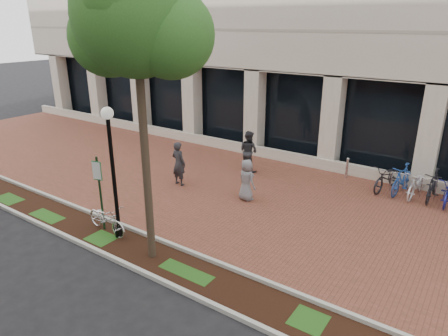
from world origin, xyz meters
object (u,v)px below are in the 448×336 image
Objects in this scene: street_tree at (138,24)px; parking_sign at (99,185)px; locked_bicycle at (107,219)px; bollard at (347,168)px; bike_rack_cluster at (433,186)px; pedestrian_right at (247,180)px; lamppost at (113,167)px; pedestrian_left at (179,164)px; pedestrian_mid at (248,151)px.

parking_sign is at bearing 174.73° from street_tree.
locked_bicycle is (0.23, -0.04, -1.11)m from parking_sign.
bollard is 3.40m from bike_rack_cluster.
lamppost is at bearing 88.03° from pedestrian_right.
pedestrian_left is (-2.92, 4.55, -5.40)m from street_tree.
bollard is at bearing -135.53° from pedestrian_left.
lamppost is 4.72m from pedestrian_left.
parking_sign is 12.03m from bike_rack_cluster.
pedestrian_right is (2.36, 4.66, 0.32)m from locked_bicycle.
parking_sign reaches higher than pedestrian_left.
pedestrian_left is at bearing 73.59° from pedestrian_mid.
pedestrian_right is (3.07, 0.29, -0.12)m from pedestrian_left.
parking_sign is at bearing 80.43° from pedestrian_right.
pedestrian_mid reaches higher than pedestrian_right.
locked_bicycle is (-2.21, 0.19, -5.84)m from street_tree.
lamppost reaches higher than bike_rack_cluster.
lamppost reaches higher than pedestrian_right.
pedestrian_mid is at bearing 100.58° from street_tree.
locked_bicycle is 5.23m from pedestrian_right.
bollard is (2.41, 4.34, -0.32)m from pedestrian_right.
street_tree reaches higher than pedestrian_left.
locked_bicycle reaches higher than bollard.
bike_rack_cluster reaches higher than locked_bicycle.
street_tree is 5.00× the size of pedestrian_right.
lamppost is at bearing -82.16° from locked_bicycle.
street_tree is at bearing -89.97° from locked_bicycle.
lamppost is at bearing -125.95° from bike_rack_cluster.
locked_bicycle is 0.98× the size of pedestrian_left.
bike_rack_cluster is at bearing 32.38° from parking_sign.
lamppost is 0.52× the size of street_tree.
bike_rack_cluster is at bearing -38.58° from locked_bicycle.
pedestrian_right is 7.02m from bike_rack_cluster.
parking_sign is at bearing -119.17° from bollard.
locked_bicycle is at bearing 103.59° from pedestrian_left.
locked_bicycle is at bearing 82.88° from pedestrian_right.
lamppost reaches higher than pedestrian_left.
lamppost is at bearing 172.84° from street_tree.
bike_rack_cluster is (7.63, 8.59, -1.78)m from lamppost.
pedestrian_right is 0.37× the size of bike_rack_cluster.
street_tree reaches higher than locked_bicycle.
street_tree reaches higher than lamppost.
parking_sign is at bearing 85.23° from locked_bicycle.
pedestrian_right is 1.71× the size of bollard.
pedestrian_left reaches higher than locked_bicycle.
lamppost is 2.58× the size of pedestrian_right.
bollard is at bearing -99.30° from pedestrian_right.
street_tree is at bearing 110.82° from pedestrian_mid.
pedestrian_mid is at bearing -112.37° from pedestrian_left.
pedestrian_left is at bearing 83.09° from parking_sign.
pedestrian_left is at bearing -139.80° from bollard.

